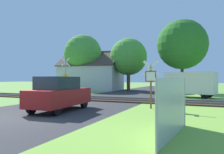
# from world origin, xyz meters

# --- Properties ---
(ground_plane) EXTENTS (160.00, 160.00, 0.00)m
(ground_plane) POSITION_xyz_m (0.00, 0.00, 0.00)
(ground_plane) COLOR #6B9942
(road_asphalt) EXTENTS (7.33, 80.00, 0.01)m
(road_asphalt) POSITION_xyz_m (0.00, 2.00, 0.00)
(road_asphalt) COLOR #2D2D30
(road_asphalt) RESTS_ON ground
(grass_verge) EXTENTS (6.00, 20.00, 0.01)m
(grass_verge) POSITION_xyz_m (6.67, -2.00, 0.00)
(grass_verge) COLOR #75A83B
(grass_verge) RESTS_ON ground
(rail_track) EXTENTS (60.00, 2.60, 0.22)m
(rail_track) POSITION_xyz_m (0.00, 8.54, 0.06)
(rail_track) COLOR #422D1E
(rail_track) RESTS_ON ground
(stop_sign_near) EXTENTS (0.88, 0.17, 2.71)m
(stop_sign_near) POSITION_xyz_m (4.74, 5.10, 1.59)
(stop_sign_near) COLOR brown
(stop_sign_near) RESTS_ON ground
(crossing_sign_far) EXTENTS (0.86, 0.25, 3.71)m
(crossing_sign_far) POSITION_xyz_m (-4.91, 10.73, 2.05)
(crossing_sign_far) COLOR #9E9EA5
(crossing_sign_far) RESTS_ON ground
(house) EXTENTS (9.08, 7.52, 5.61)m
(house) POSITION_xyz_m (-7.68, 21.31, 1.91)
(house) COLOR #B7B7BC
(house) RESTS_ON ground
(tree_right) EXTENTS (5.86, 5.86, 8.61)m
(tree_right) POSITION_xyz_m (5.06, 19.92, 5.67)
(tree_right) COLOR #513823
(tree_right) RESTS_ON ground
(tree_center) EXTENTS (5.03, 5.03, 7.15)m
(tree_center) POSITION_xyz_m (-2.05, 21.21, 4.61)
(tree_center) COLOR #513823
(tree_center) RESTS_ON ground
(tree_left) EXTENTS (5.30, 5.30, 7.86)m
(tree_left) POSITION_xyz_m (-8.38, 19.87, 5.21)
(tree_left) COLOR #513823
(tree_left) RESTS_ON ground
(mail_truck) EXTENTS (5.20, 2.97, 2.24)m
(mail_truck) POSITION_xyz_m (6.15, 13.84, 1.24)
(mail_truck) COLOR silver
(mail_truck) RESTS_ON ground
(parked_car) EXTENTS (1.88, 4.09, 1.78)m
(parked_car) POSITION_xyz_m (0.56, 2.45, 0.89)
(parked_car) COLOR maroon
(parked_car) RESTS_ON ground
(fence_panel) EXTENTS (0.39, 3.35, 1.70)m
(fence_panel) POSITION_xyz_m (6.67, -0.37, 0.85)
(fence_panel) COLOR #9E9EA5
(fence_panel) RESTS_ON ground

